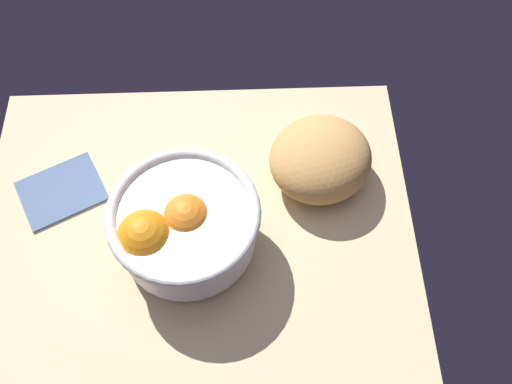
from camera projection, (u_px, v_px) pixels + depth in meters
ground_plane at (198, 228)px, 90.50cm from camera, size 65.89×52.02×3.00cm
fruit_bowl at (181, 226)px, 81.62cm from camera, size 21.33×21.33×11.70cm
bread_loaf at (320, 159)px, 89.54cm from camera, size 21.74×21.49×9.27cm
napkin_folded at (61, 190)px, 91.63cm from camera, size 15.48×14.33×0.87cm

